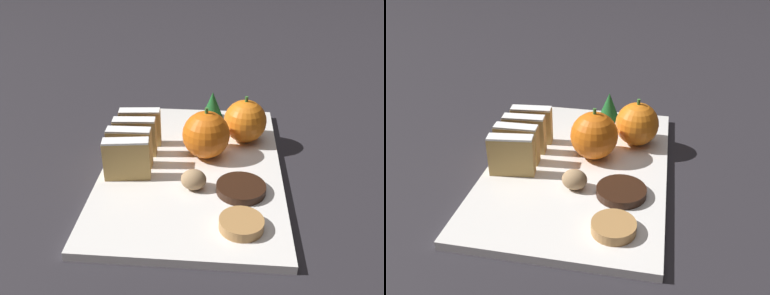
# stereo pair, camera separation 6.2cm
# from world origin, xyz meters

# --- Properties ---
(ground_plane) EXTENTS (6.00, 6.00, 0.00)m
(ground_plane) POSITION_xyz_m (0.00, 0.00, 0.00)
(ground_plane) COLOR #28262B
(serving_platter) EXTENTS (0.26, 0.39, 0.01)m
(serving_platter) POSITION_xyz_m (0.00, 0.00, 0.01)
(serving_platter) COLOR white
(serving_platter) RESTS_ON ground_plane
(stollen_slice_front) EXTENTS (0.07, 0.03, 0.06)m
(stollen_slice_front) POSITION_xyz_m (-0.09, -0.04, 0.04)
(stollen_slice_front) COLOR tan
(stollen_slice_front) RESTS_ON serving_platter
(stollen_slice_second) EXTENTS (0.06, 0.02, 0.06)m
(stollen_slice_second) POSITION_xyz_m (-0.09, -0.01, 0.04)
(stollen_slice_second) COLOR tan
(stollen_slice_second) RESTS_ON serving_platter
(stollen_slice_third) EXTENTS (0.07, 0.02, 0.06)m
(stollen_slice_third) POSITION_xyz_m (-0.09, 0.03, 0.04)
(stollen_slice_third) COLOR tan
(stollen_slice_third) RESTS_ON serving_platter
(stollen_slice_fourth) EXTENTS (0.07, 0.03, 0.06)m
(stollen_slice_fourth) POSITION_xyz_m (-0.09, 0.06, 0.04)
(stollen_slice_fourth) COLOR tan
(stollen_slice_fourth) RESTS_ON serving_platter
(orange_near) EXTENTS (0.07, 0.07, 0.08)m
(orange_near) POSITION_xyz_m (0.02, 0.03, 0.05)
(orange_near) COLOR orange
(orange_near) RESTS_ON serving_platter
(orange_far) EXTENTS (0.07, 0.07, 0.08)m
(orange_far) POSITION_xyz_m (0.08, 0.08, 0.05)
(orange_far) COLOR orange
(orange_far) RESTS_ON serving_platter
(walnut) EXTENTS (0.03, 0.03, 0.03)m
(walnut) POSITION_xyz_m (0.01, -0.06, 0.03)
(walnut) COLOR tan
(walnut) RESTS_ON serving_platter
(chocolate_cookie) EXTENTS (0.07, 0.07, 0.01)m
(chocolate_cookie) POSITION_xyz_m (0.07, -0.06, 0.02)
(chocolate_cookie) COLOR black
(chocolate_cookie) RESTS_ON serving_platter
(gingerbread_cookie) EXTENTS (0.05, 0.05, 0.01)m
(gingerbread_cookie) POSITION_xyz_m (0.07, -0.14, 0.02)
(gingerbread_cookie) COLOR #B27F47
(gingerbread_cookie) RESTS_ON serving_platter
(evergreen_sprig) EXTENTS (0.04, 0.04, 0.05)m
(evergreen_sprig) POSITION_xyz_m (0.02, 0.17, 0.04)
(evergreen_sprig) COLOR #195623
(evergreen_sprig) RESTS_ON serving_platter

